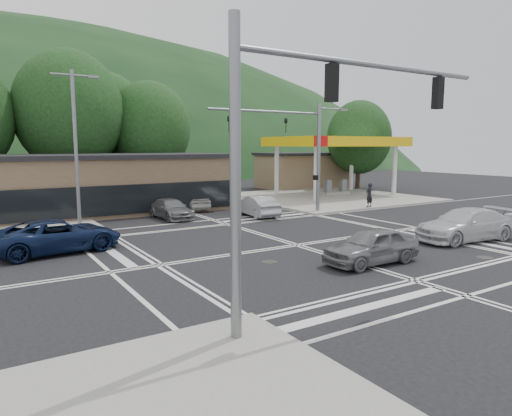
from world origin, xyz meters
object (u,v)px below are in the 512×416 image
car_blue_west (58,236)px  car_queue_b (193,200)px  car_grey_center (371,246)px  pedestrian (369,195)px  car_silver_east (465,225)px  car_northbound (171,209)px  car_queue_a (257,206)px

car_blue_west → car_queue_b: car_blue_west is taller
car_grey_center → pedestrian: bearing=134.6°
car_queue_b → pedestrian: pedestrian is taller
car_queue_b → car_blue_west: bearing=48.9°
car_grey_center → car_silver_east: 7.72m
car_silver_east → car_northbound: bearing=-137.3°
car_grey_center → car_northbound: (-2.59, 15.77, -0.10)m
car_queue_a → car_grey_center: bearing=83.9°
pedestrian → car_queue_a: bearing=-17.9°
car_grey_center → car_queue_b: car_grey_center is taller
car_grey_center → car_queue_a: 13.80m
car_queue_b → pedestrian: size_ratio=2.31×
pedestrian → car_silver_east: bearing=58.5°
car_queue_b → car_northbound: (-3.13, -3.24, -0.09)m
car_grey_center → pedestrian: (12.35, 12.00, 0.34)m
car_grey_center → car_queue_a: bearing=168.4°
car_queue_a → car_queue_b: bearing=-61.1°
car_blue_west → car_silver_east: (18.45, -8.51, 0.04)m
car_queue_a → car_northbound: bearing=-16.7°
car_silver_east → car_queue_a: (-4.81, 12.75, -0.10)m
car_blue_west → car_northbound: bearing=-59.1°
car_blue_west → car_queue_b: bearing=-56.8°
car_blue_west → car_silver_east: bearing=-122.4°
car_blue_west → car_queue_a: (13.64, 4.24, -0.06)m
car_blue_west → car_queue_b: size_ratio=1.29×
car_silver_east → car_queue_a: bearing=-151.0°
car_queue_a → car_queue_b: 5.99m
car_blue_west → pedestrian: bearing=-90.8°
car_queue_b → car_northbound: bearing=54.2°
car_queue_b → pedestrian: (11.82, -7.01, 0.35)m
pedestrian → car_blue_west: bearing=-2.1°
car_northbound → pedestrian: 15.42m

